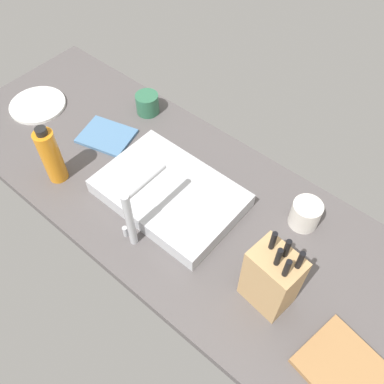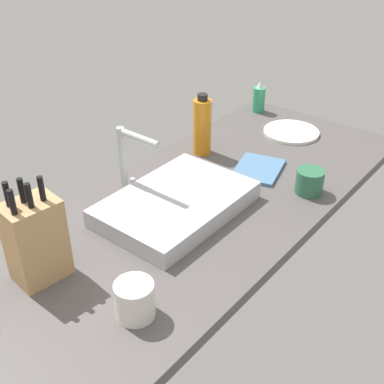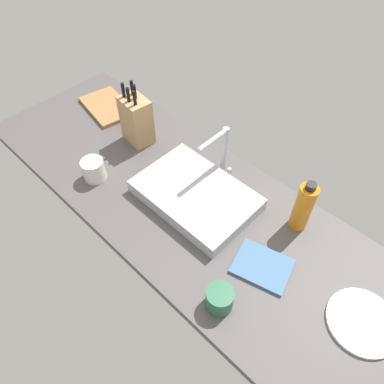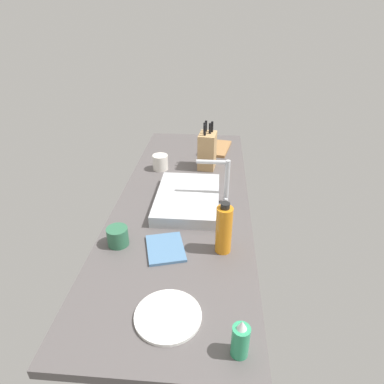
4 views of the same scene
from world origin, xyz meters
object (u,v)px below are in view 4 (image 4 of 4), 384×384
Objects in this scene: sink_basin at (188,198)px; dinner_plate at (168,316)px; dish_towel at (165,248)px; ceramic_cup at (118,236)px; soap_bottle at (240,340)px; faucet at (223,177)px; knife_block at (207,150)px; water_bottle at (224,229)px; coffee_mug at (160,162)px; cutting_board at (215,148)px.

sink_basin is 2.09× the size of dinner_plate.
dish_towel is 2.12× the size of ceramic_cup.
faucet is at bearing -176.24° from soap_bottle.
water_bottle is (77.91, 9.74, -0.63)cm from knife_block.
coffee_mug reaches higher than ceramic_cup.
knife_block is at bearing -173.32° from soap_bottle.
ceramic_cup is at bearing -90.62° from water_bottle.
ceramic_cup is at bearing -48.91° from faucet.
soap_bottle is (80.58, 22.23, 3.00)cm from sink_basin.
knife_block is at bearing 156.63° from ceramic_cup.
dinner_plate is at bearing -115.88° from soap_bottle.
water_bottle is 1.03× the size of dinner_plate.
sink_basin is at bearing -9.60° from cutting_board.
ceramic_cup is (72.50, -5.73, -0.56)cm from coffee_mug.
sink_basin is 1.62× the size of cutting_board.
water_bottle is (35.13, 17.52, 7.66)cm from sink_basin.
dinner_plate is (72.22, -16.64, -13.48)cm from faucet.
coffee_mug is (-35.48, -36.73, -9.58)cm from faucet.
dish_towel is at bearing -9.36° from cutting_board.
cutting_board is at bearing 175.14° from dinner_plate.
knife_block is 3.04× the size of coffee_mug.
cutting_board is at bearing -176.26° from faucet.
faucet is 1.23× the size of dish_towel.
knife_block is at bearing -8.57° from cutting_board.
ceramic_cup is (-0.47, -43.20, -6.49)cm from water_bottle.
cutting_board is at bearing 136.89° from coffee_mug.
cutting_board reaches higher than dish_towel.
soap_bottle is (152.78, 10.02, 4.87)cm from cutting_board.
knife_block is at bearing 176.12° from dinner_plate.
knife_block reaches higher than dish_towel.
ceramic_cup is at bearing -19.52° from cutting_board.
ceramic_cup reaches higher than dish_towel.
dinner_plate is at bearing 2.95° from knife_block.
cutting_board is 142.58cm from dinner_plate.
knife_block is 124.32cm from soap_bottle.
dish_towel is at bearing -86.49° from water_bottle.
dinner_plate is at bearing 36.26° from ceramic_cup.
cutting_board is (-69.84, -4.57, -13.18)cm from faucet.
coffee_mug is at bearing -169.17° from dish_towel.
dinner_plate is at bearing 10.57° from coffee_mug.
dish_towel is at bearing -8.89° from sink_basin.
faucet is at bearing 98.01° from sink_basin.
water_bottle is at bearing -174.08° from soap_bottle.
cutting_board is at bearing 160.48° from ceramic_cup.
soap_bottle is at bearing 32.41° from dish_towel.
knife_block is 2.08× the size of soap_bottle.
cutting_board is 1.49× the size of dish_towel.
faucet is 1.06× the size of dinner_plate.
knife_block is at bearing -172.87° from water_bottle.
water_bottle is at bearing 27.18° from coffee_mug.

